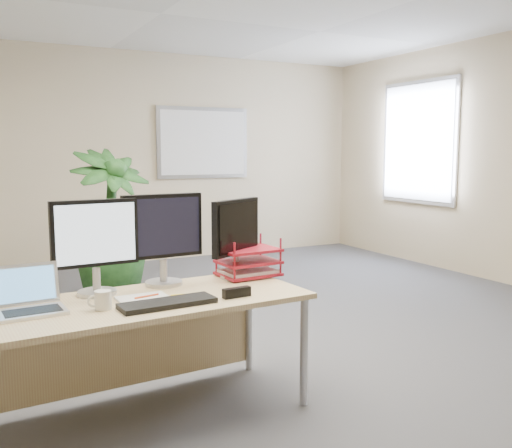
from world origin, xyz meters
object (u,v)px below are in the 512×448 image
floor_plant (109,227)px  laptop (30,300)px  monitor_left (95,241)px  desk (142,320)px  monitor_right (163,233)px

floor_plant → laptop: bearing=-112.0°
monitor_left → desk: bearing=-32.5°
monitor_left → monitor_right: monitor_right is taller
desk → laptop: size_ratio=5.39×
desk → monitor_right: 0.52m
floor_plant → monitor_left: size_ratio=2.87×
desk → floor_plant: size_ratio=1.17×
floor_plant → laptop: size_ratio=4.61×
desk → floor_plant: bearing=81.2°
floor_plant → desk: bearing=-98.8°
floor_plant → monitor_right: 2.06m
monitor_right → laptop: bearing=-163.1°
desk → monitor_right: bearing=44.2°
desk → laptop: laptop is taller
monitor_left → laptop: bearing=-153.6°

